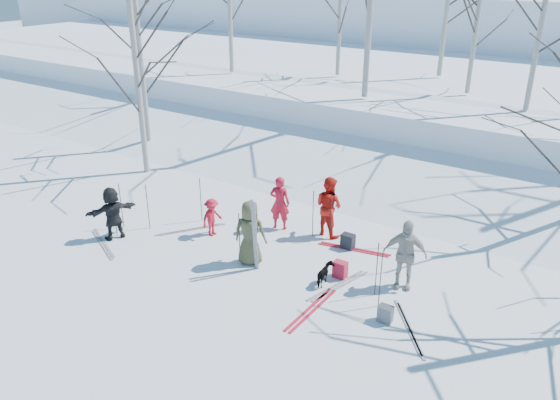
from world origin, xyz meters
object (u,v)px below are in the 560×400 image
Objects in this scene: skier_grey_west at (113,213)px; backpack_red at (340,270)px; dog at (325,275)px; backpack_dark at (348,241)px; skier_red_north at (280,203)px; backpack_grey at (385,314)px; skier_redor_behind at (329,206)px; skier_olive_center at (250,233)px; skier_red_seated at (212,217)px; skier_cream_east at (405,254)px.

skier_grey_west is 6.30m from backpack_red.
backpack_dark is (-0.38, 1.88, -0.06)m from dog.
backpack_dark is at bearing 161.48° from skier_red_north.
backpack_grey is at bearing -48.52° from backpack_dark.
backpack_grey is at bearing 149.43° from skier_redor_behind.
skier_red_seated is (-1.77, 0.62, -0.30)m from skier_olive_center.
skier_cream_east is (4.04, -0.91, 0.07)m from skier_red_north.
backpack_grey is (5.58, -1.01, -0.35)m from skier_red_seated.
skier_cream_east reaches higher than skier_grey_west.
skier_redor_behind is 2.35m from backpack_red.
backpack_dark is at bearing -89.21° from dog.
skier_red_seated reaches higher than backpack_red.
skier_redor_behind is 5.83m from skier_grey_west.
skier_red_north reaches higher than backpack_grey.
backpack_red reaches higher than backpack_dark.
backpack_red is 1.91m from backpack_grey.
skier_grey_west is at bearing 49.27° from skier_redor_behind.
skier_olive_center reaches higher than backpack_dark.
skier_olive_center is 4.40× the size of backpack_grey.
backpack_grey is at bearing -100.42° from skier_cream_east.
skier_cream_east is 1.15× the size of skier_grey_west.
dog is at bearing -93.20° from skier_red_seated.
skier_red_seated is (-2.61, -1.82, -0.31)m from skier_redor_behind.
skier_olive_center is at bearing -6.46° from dog.
skier_redor_behind is at bearing 153.57° from backpack_dark.
skier_red_north is at bearing -39.41° from skier_red_seated.
skier_redor_behind reaches higher than skier_grey_west.
skier_red_seated is at bearing 47.95° from skier_redor_behind.
skier_red_seated is 3.86m from dog.
skier_olive_center is at bearing 177.38° from skier_cream_east.
skier_red_north reaches higher than backpack_dark.
skier_redor_behind is 2.66m from dog.
skier_olive_center is at bearing -163.84° from backpack_red.
dog is (2.05, 0.15, -0.57)m from skier_olive_center.
skier_olive_center is 3.73m from skier_cream_east.
backpack_dark is at bearing 134.08° from skier_cream_east.
skier_cream_east reaches higher than skier_red_seated.
skier_red_north is 0.92× the size of skier_redor_behind.
skier_grey_west reaches higher than dog.
backpack_red is at bearing -69.60° from backpack_dark.
skier_grey_west is (-4.70, -3.44, -0.10)m from skier_redor_behind.
skier_red_north reaches higher than backpack_red.
dog is (1.21, -2.30, -0.58)m from skier_redor_behind.
backpack_red is 1.05× the size of backpack_dark.
skier_olive_center is 1.90m from skier_red_seated.
skier_olive_center is 2.70m from backpack_dark.
skier_redor_behind is 1.57× the size of skier_red_seated.
skier_red_north is 1.05× the size of skier_grey_west.
skier_cream_east reaches higher than backpack_grey.
skier_olive_center is at bearing 174.18° from backpack_grey.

